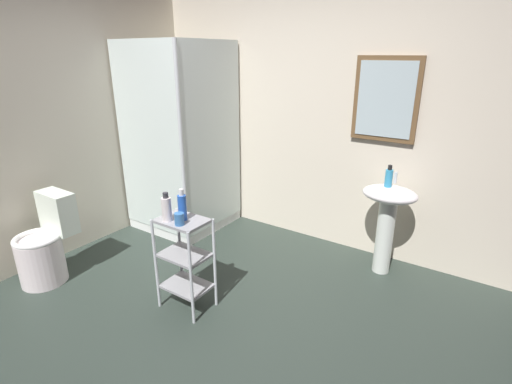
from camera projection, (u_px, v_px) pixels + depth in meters
ground_plane at (194, 327)px, 2.80m from camera, size 4.20×4.20×0.02m
wall_back at (315, 119)px, 3.80m from camera, size 4.20×0.14×2.50m
wall_left at (28, 129)px, 3.33m from camera, size 0.10×4.20×2.50m
shower_stall at (185, 189)px, 4.23m from camera, size 0.92×0.92×2.00m
pedestal_sink at (388, 212)px, 3.31m from camera, size 0.46×0.37×0.81m
sink_faucet at (395, 178)px, 3.31m from camera, size 0.03×0.03×0.10m
toilet at (45, 246)px, 3.28m from camera, size 0.37×0.49×0.76m
storage_cart at (185, 256)px, 2.88m from camera, size 0.38×0.28×0.74m
hand_soap_bottle at (389, 177)px, 3.21m from camera, size 0.06×0.06×0.19m
shampoo_bottle_blue at (182, 207)px, 2.73m from camera, size 0.06×0.06×0.24m
lotion_bottle_white at (167, 208)px, 2.72m from camera, size 0.07×0.07×0.21m
rinse_cup at (179, 219)px, 2.67m from camera, size 0.07×0.07×0.09m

